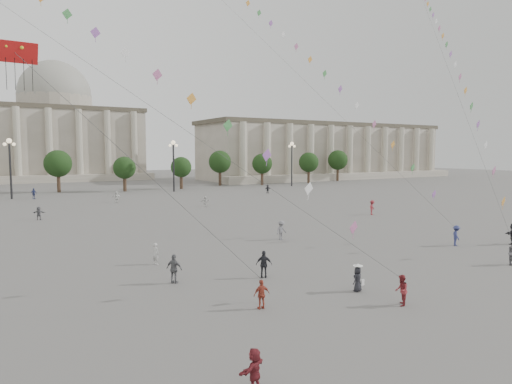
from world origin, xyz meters
TOP-DOWN VIEW (x-y plane):
  - ground at (0.00, 0.00)m, footprint 360.00×360.00m
  - hall_east at (75.00, 93.89)m, footprint 84.00×26.22m
  - hall_central at (0.00, 129.22)m, footprint 48.30×34.30m
  - tree_row at (0.00, 78.00)m, footprint 137.12×5.12m
  - lamp_post_mid_west at (-15.00, 70.00)m, footprint 2.00×0.90m
  - lamp_post_mid_east at (15.00, 70.00)m, footprint 2.00×0.90m
  - lamp_post_far_east at (45.00, 70.00)m, footprint 2.00×0.90m
  - person_crowd_0 at (-11.65, 68.00)m, footprint 1.22×0.90m
  - person_crowd_4 at (-0.45, 54.96)m, footprint 1.82×1.12m
  - person_crowd_6 at (5.25, 14.87)m, footprint 1.30×0.91m
  - person_crowd_7 at (9.78, 42.46)m, footprint 1.56×0.77m
  - person_crowd_8 at (25.14, 23.10)m, footprint 1.44×1.22m
  - person_crowd_9 at (29.79, 56.62)m, footprint 1.66×0.83m
  - person_crowd_12 at (-13.27, 40.57)m, footprint 1.58×1.08m
  - person_crowd_13 at (-7.97, 11.79)m, footprint 0.58×0.69m
  - tourist_0 at (-6.19, -0.42)m, footprint 0.95×0.46m
  - tourist_1 at (-2.94, 4.63)m, footprint 1.13×0.95m
  - tourist_2 at (-10.71, -7.40)m, footprint 1.47×1.07m
  - tourist_3 at (-8.51, 6.44)m, footprint 1.04×1.14m
  - kite_flyer_0 at (0.62, -3.81)m, footprint 1.04×1.02m
  - kite_flyer_1 at (17.14, 4.76)m, footprint 1.25×1.35m
  - hat_person at (0.33, -0.73)m, footprint 0.84×0.67m
  - dragon_kite at (-16.88, 5.94)m, footprint 6.53×3.52m
  - kite_train_east at (35.89, 21.67)m, footprint 39.55×43.17m

SIDE VIEW (x-z plane):
  - ground at x=0.00m, z-range 0.00..0.00m
  - tourist_2 at x=-10.71m, z-range 0.00..1.53m
  - tourist_0 at x=-6.19m, z-range 0.00..1.58m
  - person_crowd_13 at x=-7.97m, z-range 0.00..1.61m
  - person_crowd_7 at x=9.78m, z-range 0.00..1.62m
  - hat_person at x=0.33m, z-range -0.03..1.66m
  - person_crowd_12 at x=-13.27m, z-range 0.00..1.63m
  - kite_flyer_0 at x=0.62m, z-range 0.00..1.69m
  - person_crowd_9 at x=29.79m, z-range 0.00..1.71m
  - tourist_1 at x=-2.94m, z-range 0.00..1.81m
  - kite_flyer_1 at x=17.14m, z-range 0.00..1.83m
  - person_crowd_6 at x=5.25m, z-range 0.00..1.83m
  - tourist_3 at x=-8.51m, z-range 0.00..1.86m
  - person_crowd_4 at x=-0.45m, z-range 0.00..1.87m
  - person_crowd_0 at x=-11.65m, z-range 0.00..1.92m
  - person_crowd_8 at x=25.14m, z-range 0.00..1.94m
  - tree_row at x=0.00m, z-range 1.39..9.39m
  - lamp_post_mid_west at x=-15.00m, z-range 2.03..12.68m
  - lamp_post_mid_east at x=15.00m, z-range 2.03..12.68m
  - lamp_post_far_east at x=45.00m, z-range 2.03..12.68m
  - hall_east at x=75.00m, z-range -0.17..17.03m
  - dragon_kite at x=-16.88m, z-range 3.98..21.19m
  - hall_central at x=0.00m, z-range -3.52..31.98m
  - kite_train_east at x=35.89m, z-range -12.47..60.29m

